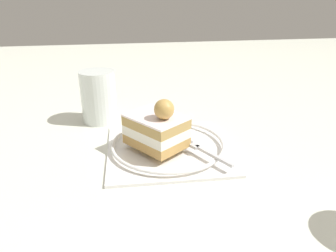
{
  "coord_description": "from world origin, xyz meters",
  "views": [
    {
      "loc": [
        -0.08,
        -0.45,
        0.26
      ],
      "look_at": [
        -0.01,
        0.03,
        0.05
      ],
      "focal_mm": 33.38,
      "sensor_mm": 36.0,
      "label": 1
    }
  ],
  "objects_px": {
    "whipped_cream_dollop": "(169,117)",
    "fork": "(202,149)",
    "drink_glass_near": "(99,100)",
    "dessert_plate": "(168,146)",
    "cake_slice": "(157,129)"
  },
  "relations": [
    {
      "from": "dessert_plate",
      "to": "cake_slice",
      "type": "relative_size",
      "value": 1.81
    },
    {
      "from": "cake_slice",
      "to": "drink_glass_near",
      "type": "xyz_separation_m",
      "value": [
        -0.1,
        0.16,
        0.0
      ]
    },
    {
      "from": "whipped_cream_dollop",
      "to": "fork",
      "type": "distance_m",
      "value": 0.12
    },
    {
      "from": "drink_glass_near",
      "to": "fork",
      "type": "bearing_deg",
      "value": -48.6
    },
    {
      "from": "cake_slice",
      "to": "fork",
      "type": "height_order",
      "value": "cake_slice"
    },
    {
      "from": "dessert_plate",
      "to": "whipped_cream_dollop",
      "type": "xyz_separation_m",
      "value": [
        0.01,
        0.07,
        0.03
      ]
    },
    {
      "from": "cake_slice",
      "to": "fork",
      "type": "distance_m",
      "value": 0.08
    },
    {
      "from": "drink_glass_near",
      "to": "whipped_cream_dollop",
      "type": "bearing_deg",
      "value": -32.48
    },
    {
      "from": "whipped_cream_dollop",
      "to": "drink_glass_near",
      "type": "height_order",
      "value": "drink_glass_near"
    },
    {
      "from": "whipped_cream_dollop",
      "to": "fork",
      "type": "bearing_deg",
      "value": -71.0
    },
    {
      "from": "cake_slice",
      "to": "drink_glass_near",
      "type": "bearing_deg",
      "value": 122.22
    },
    {
      "from": "fork",
      "to": "cake_slice",
      "type": "bearing_deg",
      "value": 154.68
    },
    {
      "from": "whipped_cream_dollop",
      "to": "drink_glass_near",
      "type": "distance_m",
      "value": 0.16
    },
    {
      "from": "whipped_cream_dollop",
      "to": "fork",
      "type": "height_order",
      "value": "whipped_cream_dollop"
    },
    {
      "from": "dessert_plate",
      "to": "whipped_cream_dollop",
      "type": "distance_m",
      "value": 0.07
    }
  ]
}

